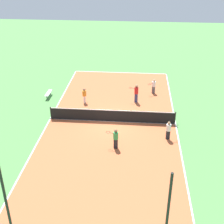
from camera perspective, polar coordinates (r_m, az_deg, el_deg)
ground_plane at (r=26.06m, az=-0.00°, el=-1.75°), size 80.00×80.00×0.00m
court_surface at (r=26.06m, az=-0.00°, el=-1.73°), size 10.62×23.16×0.02m
tennis_net at (r=25.78m, az=-0.00°, el=-0.62°), size 10.42×0.10×1.11m
bench at (r=30.82m, az=-11.54°, el=3.37°), size 0.36×1.55×0.45m
player_coach_red at (r=28.93m, az=4.45°, el=3.64°), size 0.99×0.64×1.77m
player_far_green at (r=22.27m, az=0.66°, el=-4.69°), size 0.99×0.61×1.54m
player_near_white at (r=31.09m, az=7.62°, el=4.82°), size 0.92×0.86×1.43m
player_far_white at (r=23.67m, az=10.31°, el=-3.13°), size 0.99×0.63×1.50m
player_center_orange at (r=28.95m, az=-5.08°, el=3.15°), size 0.47×0.97×1.43m
tennis_ball_far_baseline at (r=31.76m, az=-7.81°, el=3.79°), size 0.07×0.07×0.07m
tennis_ball_left_sideline at (r=33.23m, az=8.75°, el=4.84°), size 0.07×0.07×0.07m
fence_post_back_left at (r=14.13m, az=9.98°, el=-19.23°), size 0.12×0.12×5.25m
fence_post_back_right at (r=15.07m, az=-18.46°, el=-16.88°), size 0.12×0.12×5.25m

